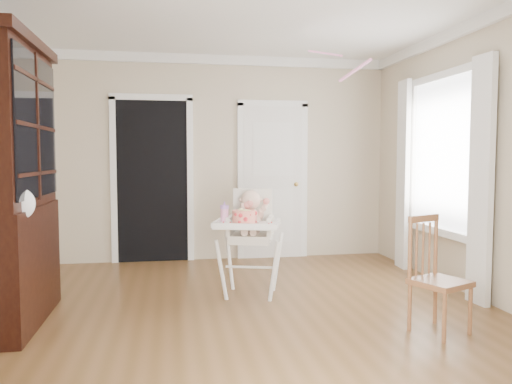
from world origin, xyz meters
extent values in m
plane|color=brown|center=(0.00, 0.00, 0.00)|extent=(5.00, 5.00, 0.00)
plane|color=beige|center=(0.00, 2.50, 1.35)|extent=(4.50, 0.00, 4.50)
plane|color=beige|center=(2.25, 0.00, 1.35)|extent=(0.00, 5.00, 5.00)
cube|color=black|center=(-0.90, 2.48, 1.05)|extent=(0.90, 0.03, 2.10)
cube|color=white|center=(-1.39, 2.48, 1.05)|extent=(0.08, 0.05, 2.18)
cube|color=white|center=(-0.41, 2.48, 1.05)|extent=(0.08, 0.05, 2.18)
cube|color=white|center=(-0.90, 2.48, 2.14)|extent=(1.06, 0.05, 0.08)
cube|color=white|center=(0.70, 2.48, 1.02)|extent=(0.80, 0.05, 2.05)
cube|color=white|center=(0.26, 2.48, 1.02)|extent=(0.08, 0.05, 2.13)
cube|color=white|center=(1.14, 2.48, 1.02)|extent=(0.08, 0.05, 2.13)
sphere|color=gold|center=(1.02, 2.44, 1.00)|extent=(0.06, 0.06, 0.06)
cube|color=white|center=(2.23, 0.80, 1.40)|extent=(0.02, 1.20, 1.60)
cube|color=white|center=(2.21, 0.80, 2.24)|extent=(0.06, 1.36, 0.08)
cube|color=white|center=(2.15, 0.02, 1.15)|extent=(0.08, 0.28, 2.30)
cube|color=white|center=(2.15, 1.58, 1.15)|extent=(0.08, 0.28, 2.30)
cylinder|color=white|center=(-0.20, 0.52, 0.29)|extent=(0.15, 0.10, 0.62)
cylinder|color=white|center=(0.28, 0.38, 0.29)|extent=(0.10, 0.15, 0.62)
cylinder|color=white|center=(-0.07, 0.96, 0.29)|extent=(0.10, 0.15, 0.62)
cylinder|color=white|center=(0.41, 0.82, 0.29)|extent=(0.15, 0.10, 0.62)
cylinder|color=white|center=(0.09, 0.62, 0.29)|extent=(0.47, 0.16, 0.02)
cube|color=silver|center=(0.10, 0.67, 0.57)|extent=(0.49, 0.47, 0.08)
cube|color=silver|center=(-0.09, 0.73, 0.70)|extent=(0.14, 0.35, 0.19)
cube|color=silver|center=(0.29, 0.61, 0.70)|extent=(0.14, 0.35, 0.19)
cube|color=silver|center=(0.15, 0.84, 0.82)|extent=(0.40, 0.17, 0.46)
cube|color=white|center=(0.03, 0.43, 0.73)|extent=(0.68, 0.56, 0.03)
cube|color=white|center=(-0.03, 0.24, 0.75)|extent=(0.57, 0.20, 0.04)
ellipsoid|color=beige|center=(0.11, 0.70, 0.72)|extent=(0.26, 0.23, 0.28)
sphere|color=beige|center=(0.11, 0.70, 0.95)|extent=(0.24, 0.24, 0.19)
sphere|color=red|center=(0.09, 0.64, 0.78)|extent=(0.14, 0.14, 0.14)
sphere|color=red|center=(0.06, 0.62, 0.90)|extent=(0.07, 0.07, 0.07)
sphere|color=red|center=(0.24, 0.57, 0.94)|extent=(0.06, 0.06, 0.06)
cylinder|color=silver|center=(0.00, 0.44, 0.75)|extent=(0.28, 0.28, 0.01)
cylinder|color=#ED294D|center=(0.00, 0.44, 0.81)|extent=(0.21, 0.21, 0.12)
cylinder|color=#F2E08C|center=(0.02, 0.41, 0.87)|extent=(0.10, 0.10, 0.02)
cylinder|color=pink|center=(-0.16, 0.63, 0.81)|extent=(0.08, 0.08, 0.12)
cylinder|color=#A16CBE|center=(-0.16, 0.63, 0.89)|extent=(0.08, 0.08, 0.03)
cone|color=#A16CBE|center=(-0.16, 0.63, 0.93)|extent=(0.03, 0.03, 0.04)
cube|color=black|center=(-1.99, 0.16, 0.48)|extent=(0.54, 1.29, 0.97)
cube|color=black|center=(-1.99, 0.16, 1.61)|extent=(0.49, 1.29, 1.29)
cube|color=black|center=(-1.73, -0.16, 1.61)|extent=(0.02, 0.56, 1.13)
cube|color=black|center=(-1.73, 0.48, 1.61)|extent=(0.02, 0.56, 1.13)
cube|color=black|center=(-1.99, 0.16, 2.28)|extent=(0.58, 1.38, 0.09)
ellipsoid|color=white|center=(-1.77, -0.21, 1.02)|extent=(0.22, 0.17, 0.24)
cube|color=brown|center=(1.38, -0.64, 0.40)|extent=(0.49, 0.49, 0.04)
cylinder|color=brown|center=(1.30, -0.84, 0.20)|extent=(0.03, 0.03, 0.40)
cylinder|color=brown|center=(1.59, -0.72, 0.20)|extent=(0.03, 0.03, 0.40)
cylinder|color=brown|center=(1.17, -0.55, 0.20)|extent=(0.03, 0.03, 0.40)
cylinder|color=brown|center=(1.46, -0.43, 0.20)|extent=(0.03, 0.03, 0.40)
cylinder|color=brown|center=(1.17, -0.55, 0.65)|extent=(0.03, 0.03, 0.51)
cylinder|color=brown|center=(1.46, -0.42, 0.65)|extent=(0.03, 0.03, 0.51)
cube|color=brown|center=(1.32, -0.48, 0.88)|extent=(0.32, 0.17, 0.05)
camera|label=1|loc=(-0.68, -4.14, 1.37)|focal=35.00mm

